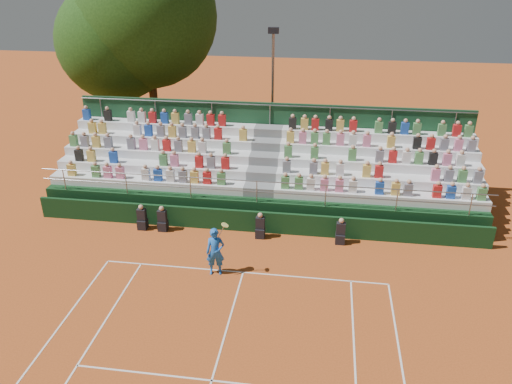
# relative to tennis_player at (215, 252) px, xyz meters

# --- Properties ---
(ground) EXTENTS (90.00, 90.00, 0.00)m
(ground) POSITION_rel_tennis_player_xyz_m (1.02, 0.19, -0.97)
(ground) COLOR #B6501E
(ground) RESTS_ON ground
(courtside_wall) EXTENTS (20.00, 0.15, 1.00)m
(courtside_wall) POSITION_rel_tennis_player_xyz_m (1.02, 3.39, -0.47)
(courtside_wall) COLOR black
(courtside_wall) RESTS_ON ground
(line_officials) EXTENTS (9.13, 0.40, 1.19)m
(line_officials) POSITION_rel_tennis_player_xyz_m (-0.25, 2.94, -0.49)
(line_officials) COLOR black
(line_officials) RESTS_ON ground
(grandstand) EXTENTS (20.00, 5.20, 4.40)m
(grandstand) POSITION_rel_tennis_player_xyz_m (1.03, 6.63, 0.13)
(grandstand) COLOR black
(grandstand) RESTS_ON ground
(tennis_player) EXTENTS (0.92, 0.59, 2.22)m
(tennis_player) POSITION_rel_tennis_player_xyz_m (0.00, 0.00, 0.00)
(tennis_player) COLOR blue
(tennis_player) RESTS_ON ground
(tree_west) EXTENTS (6.84, 6.84, 9.90)m
(tree_west) POSITION_rel_tennis_player_xyz_m (-8.69, 13.13, 5.50)
(tree_west) COLOR #3D2716
(tree_west) RESTS_ON ground
(tree_east) EXTENTS (8.23, 8.23, 11.98)m
(tree_east) POSITION_rel_tennis_player_xyz_m (-6.86, 13.69, 6.89)
(tree_east) COLOR #3D2716
(tree_east) RESTS_ON ground
(floodlight_mast) EXTENTS (0.60, 0.25, 7.46)m
(floodlight_mast) POSITION_rel_tennis_player_xyz_m (0.63, 13.32, 3.43)
(floodlight_mast) COLOR gray
(floodlight_mast) RESTS_ON ground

